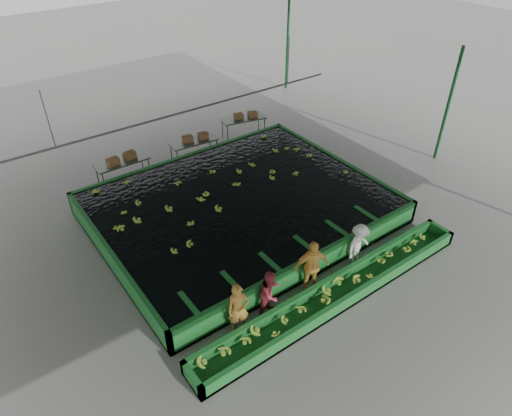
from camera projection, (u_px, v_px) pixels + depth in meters
ground at (264, 238)px, 16.08m from camera, size 80.00×80.00×0.00m
shed_roof at (266, 104)px, 13.16m from camera, size 20.00×22.00×0.04m
shed_posts at (265, 177)px, 14.62m from camera, size 20.00×22.00×5.00m
flotation_tank at (240, 207)px, 16.80m from camera, size 10.00×8.00×0.90m
tank_water at (240, 198)px, 16.57m from camera, size 9.70×7.70×0.00m
sorting_trough at (337, 293)px, 13.58m from camera, size 10.00×1.00×0.50m
cableway_rail at (187, 111)px, 17.60m from camera, size 0.08×0.08×14.00m
rail_hanger_left at (48, 120)px, 14.62m from camera, size 0.04×0.04×2.00m
rail_hanger_right at (288, 61)px, 19.41m from camera, size 0.04×0.04×2.00m
worker_a at (238, 309)px, 12.33m from camera, size 0.70×0.57×1.66m
worker_b at (270, 293)px, 12.89m from camera, size 0.90×0.80×1.53m
worker_c at (311, 267)px, 13.53m from camera, size 1.18×0.82×1.86m
worker_d at (359, 245)px, 14.61m from camera, size 1.06×0.70×1.52m
packing_table_left at (124, 171)px, 18.79m from camera, size 2.18×0.87×0.99m
packing_table_mid at (194, 150)px, 20.28m from camera, size 2.18×1.04×0.96m
packing_table_right at (244, 127)px, 22.18m from camera, size 2.27×1.31×0.97m
box_stack_left at (122, 161)px, 18.48m from camera, size 1.27×0.50×0.27m
box_stack_mid at (196, 140)px, 20.06m from camera, size 1.21×0.55×0.25m
box_stack_right at (246, 118)px, 21.90m from camera, size 1.19×0.67×0.25m
floating_bananas at (228, 189)px, 17.09m from camera, size 8.95×6.10×0.12m
trough_bananas at (338, 290)px, 13.49m from camera, size 9.41×0.63×0.13m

